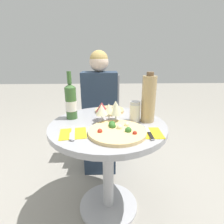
% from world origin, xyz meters
% --- Properties ---
extents(ground_plane, '(12.00, 12.00, 0.00)m').
position_xyz_m(ground_plane, '(0.00, 0.00, 0.00)').
color(ground_plane, gray).
rests_on(ground_plane, ground).
extents(dining_table, '(0.77, 0.77, 0.70)m').
position_xyz_m(dining_table, '(0.00, 0.00, 0.53)').
color(dining_table, '#B2B2B7').
rests_on(dining_table, ground_plane).
extents(chair_behind_diner, '(0.44, 0.44, 0.91)m').
position_xyz_m(chair_behind_diner, '(-0.08, 0.78, 0.44)').
color(chair_behind_diner, '#ADADB2').
rests_on(chair_behind_diner, ground_plane).
extents(seated_diner, '(0.36, 0.44, 1.17)m').
position_xyz_m(seated_diner, '(-0.08, 0.63, 0.53)').
color(seated_diner, '#28384C').
rests_on(seated_diner, ground_plane).
extents(pizza_large, '(0.34, 0.34, 0.05)m').
position_xyz_m(pizza_large, '(0.05, -0.15, 0.71)').
color(pizza_large, '#E5C17F').
rests_on(pizza_large, dining_table).
extents(pizza_small_far, '(0.22, 0.22, 0.05)m').
position_xyz_m(pizza_small_far, '(0.01, 0.24, 0.71)').
color(pizza_small_far, '#DBB26B').
rests_on(pizza_small_far, dining_table).
extents(wine_bottle, '(0.08, 0.08, 0.33)m').
position_xyz_m(wine_bottle, '(-0.25, 0.11, 0.82)').
color(wine_bottle, '#38602D').
rests_on(wine_bottle, dining_table).
extents(tall_carafe, '(0.09, 0.09, 0.33)m').
position_xyz_m(tall_carafe, '(0.27, 0.03, 0.86)').
color(tall_carafe, tan).
rests_on(tall_carafe, dining_table).
extents(sugar_shaker, '(0.07, 0.07, 0.14)m').
position_xyz_m(sugar_shaker, '(0.18, 0.03, 0.77)').
color(sugar_shaker, silver).
rests_on(sugar_shaker, dining_table).
extents(wine_glass_back_right, '(0.08, 0.08, 0.14)m').
position_xyz_m(wine_glass_back_right, '(0.05, 0.06, 0.80)').
color(wine_glass_back_right, silver).
rests_on(wine_glass_back_right, dining_table).
extents(wine_glass_front_left, '(0.08, 0.08, 0.13)m').
position_xyz_m(wine_glass_front_left, '(-0.04, -0.01, 0.80)').
color(wine_glass_front_left, silver).
rests_on(wine_glass_front_left, dining_table).
extents(wine_glass_back_left, '(0.08, 0.08, 0.13)m').
position_xyz_m(wine_glass_back_left, '(-0.04, 0.06, 0.79)').
color(wine_glass_back_left, silver).
rests_on(wine_glass_back_left, dining_table).
extents(wine_glass_center, '(0.06, 0.06, 0.13)m').
position_xyz_m(wine_glass_center, '(0.01, 0.03, 0.79)').
color(wine_glass_center, silver).
rests_on(wine_glass_center, dining_table).
extents(wine_glass_front_right, '(0.07, 0.07, 0.15)m').
position_xyz_m(wine_glass_front_right, '(0.05, -0.01, 0.80)').
color(wine_glass_front_right, silver).
rests_on(wine_glass_front_right, dining_table).
extents(place_setting_left, '(0.17, 0.19, 0.01)m').
position_xyz_m(place_setting_left, '(-0.20, -0.16, 0.70)').
color(place_setting_left, yellow).
rests_on(place_setting_left, dining_table).
extents(place_setting_right, '(0.15, 0.19, 0.01)m').
position_xyz_m(place_setting_right, '(0.23, -0.16, 0.70)').
color(place_setting_right, yellow).
rests_on(place_setting_right, dining_table).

